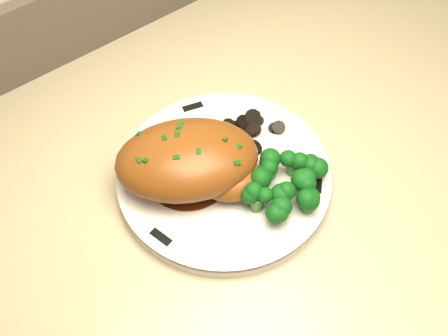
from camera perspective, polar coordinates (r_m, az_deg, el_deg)
counter at (r=1.11m, az=1.20°, el=-13.78°), size 2.11×0.70×1.03m
plate at (r=0.70m, az=-0.00°, el=-0.90°), size 0.33×0.33×0.02m
rim_accent_0 at (r=0.76m, az=-3.20°, el=6.21°), size 0.03×0.02×0.00m
rim_accent_1 at (r=0.65m, az=-6.43°, el=-6.99°), size 0.02×0.03×0.00m
rim_accent_2 at (r=0.69m, az=9.51°, el=-1.61°), size 0.03×0.03×0.00m
gravy_pool at (r=0.69m, az=-3.64°, el=-0.74°), size 0.10×0.10×0.00m
chicken_breast at (r=0.66m, az=-3.25°, el=0.65°), size 0.20×0.18×0.07m
mushroom_pile at (r=0.72m, az=2.36°, el=3.42°), size 0.08×0.06×0.02m
broccoli_florets at (r=0.66m, az=6.25°, el=-1.66°), size 0.10×0.09×0.04m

